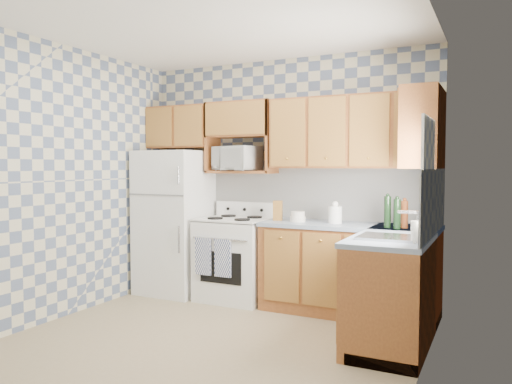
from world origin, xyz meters
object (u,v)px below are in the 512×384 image
stove_body (235,260)px  electric_kettle (335,215)px  refrigerator (175,222)px  microwave (237,159)px

stove_body → electric_kettle: size_ratio=5.17×
refrigerator → microwave: bearing=10.7°
stove_body → microwave: (-0.04, 0.12, 1.14)m
stove_body → microwave: 1.15m
stove_body → microwave: microwave is taller
refrigerator → microwave: (0.76, 0.14, 0.75)m
refrigerator → stove_body: size_ratio=1.87×
stove_body → microwave: bearing=109.0°
refrigerator → stove_body: (0.80, 0.03, -0.39)m
microwave → electric_kettle: microwave is taller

